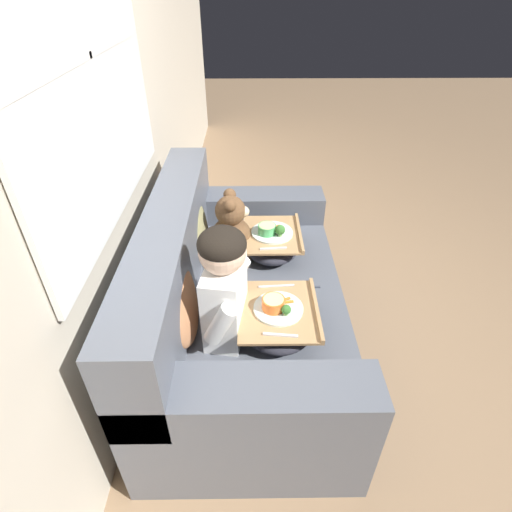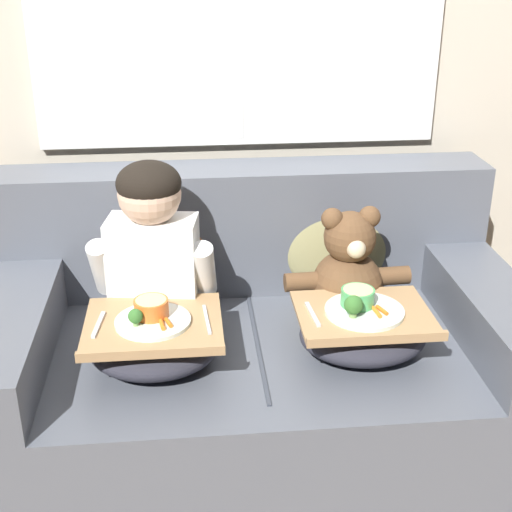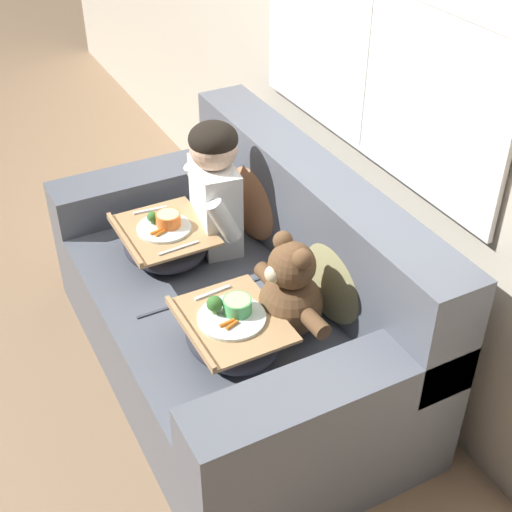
{
  "view_description": "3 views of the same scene",
  "coord_description": "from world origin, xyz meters",
  "px_view_note": "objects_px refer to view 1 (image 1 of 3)",
  "views": [
    {
      "loc": [
        -1.59,
        -0.02,
        1.78
      ],
      "look_at": [
        -0.13,
        -0.04,
        0.73
      ],
      "focal_mm": 28.0,
      "sensor_mm": 36.0,
      "label": 1
    },
    {
      "loc": [
        -0.19,
        -1.95,
        1.58
      ],
      "look_at": [
        0.01,
        0.07,
        0.68
      ],
      "focal_mm": 50.0,
      "sensor_mm": 36.0,
      "label": 2
    },
    {
      "loc": [
        1.98,
        -0.91,
        2.16
      ],
      "look_at": [
        0.12,
        0.06,
        0.64
      ],
      "focal_mm": 50.0,
      "sensor_mm": 36.0,
      "label": 3
    }
  ],
  "objects_px": {
    "throw_pillow_behind_child": "(179,301)",
    "teddy_bear": "(232,230)",
    "couch": "(237,304)",
    "throw_pillow_behind_teddy": "(196,226)",
    "child_figure": "(224,281)",
    "lap_tray_child": "(278,320)",
    "lap_tray_teddy": "(272,242)"
  },
  "relations": [
    {
      "from": "throw_pillow_behind_child",
      "to": "child_figure",
      "type": "xyz_separation_m",
      "value": [
        -0.0,
        -0.2,
        0.11
      ]
    },
    {
      "from": "child_figure",
      "to": "lap_tray_teddy",
      "type": "distance_m",
      "value": 0.7
    },
    {
      "from": "couch",
      "to": "lap_tray_child",
      "type": "relative_size",
      "value": 4.24
    },
    {
      "from": "couch",
      "to": "child_figure",
      "type": "distance_m",
      "value": 0.52
    },
    {
      "from": "throw_pillow_behind_teddy",
      "to": "throw_pillow_behind_child",
      "type": "bearing_deg",
      "value": 180.0
    },
    {
      "from": "lap_tray_teddy",
      "to": "couch",
      "type": "bearing_deg",
      "value": 147.18
    },
    {
      "from": "throw_pillow_behind_child",
      "to": "throw_pillow_behind_teddy",
      "type": "bearing_deg",
      "value": 0.0
    },
    {
      "from": "teddy_bear",
      "to": "child_figure",
      "type": "bearing_deg",
      "value": 179.6
    },
    {
      "from": "throw_pillow_behind_teddy",
      "to": "lap_tray_teddy",
      "type": "height_order",
      "value": "throw_pillow_behind_teddy"
    },
    {
      "from": "child_figure",
      "to": "teddy_bear",
      "type": "relative_size",
      "value": 1.33
    },
    {
      "from": "throw_pillow_behind_child",
      "to": "teddy_bear",
      "type": "bearing_deg",
      "value": -18.03
    },
    {
      "from": "throw_pillow_behind_child",
      "to": "teddy_bear",
      "type": "relative_size",
      "value": 1.01
    },
    {
      "from": "throw_pillow_behind_child",
      "to": "throw_pillow_behind_teddy",
      "type": "height_order",
      "value": "throw_pillow_behind_child"
    },
    {
      "from": "lap_tray_child",
      "to": "teddy_bear",
      "type": "bearing_deg",
      "value": 19.96
    },
    {
      "from": "child_figure",
      "to": "lap_tray_child",
      "type": "distance_m",
      "value": 0.32
    },
    {
      "from": "throw_pillow_behind_teddy",
      "to": "lap_tray_child",
      "type": "bearing_deg",
      "value": -145.44
    },
    {
      "from": "throw_pillow_behind_teddy",
      "to": "teddy_bear",
      "type": "relative_size",
      "value": 0.96
    },
    {
      "from": "throw_pillow_behind_teddy",
      "to": "lap_tray_teddy",
      "type": "xyz_separation_m",
      "value": [
        -0.0,
        -0.43,
        -0.12
      ]
    },
    {
      "from": "throw_pillow_behind_child",
      "to": "throw_pillow_behind_teddy",
      "type": "relative_size",
      "value": 1.06
    },
    {
      "from": "throw_pillow_behind_teddy",
      "to": "lap_tray_teddy",
      "type": "relative_size",
      "value": 1.0
    },
    {
      "from": "couch",
      "to": "throw_pillow_behind_teddy",
      "type": "distance_m",
      "value": 0.49
    },
    {
      "from": "throw_pillow_behind_child",
      "to": "lap_tray_child",
      "type": "xyz_separation_m",
      "value": [
        -0.0,
        -0.43,
        -0.12
      ]
    },
    {
      "from": "throw_pillow_behind_child",
      "to": "lap_tray_child",
      "type": "relative_size",
      "value": 1.06
    },
    {
      "from": "lap_tray_child",
      "to": "throw_pillow_behind_child",
      "type": "bearing_deg",
      "value": 89.96
    },
    {
      "from": "throw_pillow_behind_child",
      "to": "lap_tray_child",
      "type": "distance_m",
      "value": 0.44
    },
    {
      "from": "lap_tray_child",
      "to": "lap_tray_teddy",
      "type": "height_order",
      "value": "lap_tray_teddy"
    },
    {
      "from": "couch",
      "to": "teddy_bear",
      "type": "xyz_separation_m",
      "value": [
        0.31,
        0.03,
        0.28
      ]
    },
    {
      "from": "teddy_bear",
      "to": "lap_tray_teddy",
      "type": "bearing_deg",
      "value": -90.33
    },
    {
      "from": "child_figure",
      "to": "throw_pillow_behind_child",
      "type": "bearing_deg",
      "value": 89.96
    },
    {
      "from": "child_figure",
      "to": "couch",
      "type": "bearing_deg",
      "value": -5.62
    },
    {
      "from": "throw_pillow_behind_child",
      "to": "lap_tray_teddy",
      "type": "xyz_separation_m",
      "value": [
        0.62,
        -0.43,
        -0.12
      ]
    },
    {
      "from": "couch",
      "to": "lap_tray_teddy",
      "type": "relative_size",
      "value": 4.22
    }
  ]
}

